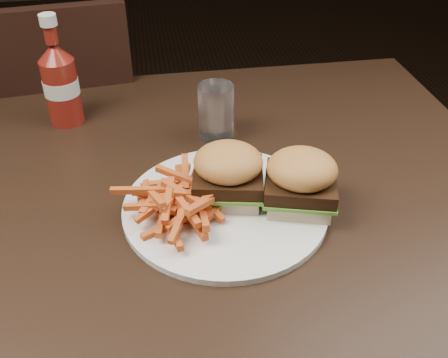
{
  "coord_description": "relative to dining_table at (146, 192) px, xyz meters",
  "views": [
    {
      "loc": [
        0.02,
        -0.68,
        1.25
      ],
      "look_at": [
        0.12,
        -0.08,
        0.8
      ],
      "focal_mm": 42.0,
      "sensor_mm": 36.0,
      "label": 1
    }
  ],
  "objects": [
    {
      "name": "dining_table",
      "position": [
        0.0,
        0.0,
        0.0
      ],
      "size": [
        1.2,
        0.8,
        0.04
      ],
      "primitive_type": "cube",
      "color": "black",
      "rests_on": "ground"
    },
    {
      "name": "chair_far",
      "position": [
        -0.25,
        0.56,
        -0.3
      ],
      "size": [
        0.51,
        0.51,
        0.04
      ],
      "primitive_type": "cube",
      "rotation": [
        0.0,
        0.0,
        3.26
      ],
      "color": "black",
      "rests_on": "ground"
    },
    {
      "name": "plate",
      "position": [
        0.12,
        -0.09,
        0.03
      ],
      "size": [
        0.3,
        0.3,
        0.01
      ],
      "primitive_type": "cylinder",
      "color": "white",
      "rests_on": "dining_table"
    },
    {
      "name": "sandwich_half_a",
      "position": [
        0.12,
        -0.07,
        0.04
      ],
      "size": [
        0.1,
        0.1,
        0.02
      ],
      "primitive_type": "cube",
      "rotation": [
        0.0,
        0.0,
        -0.19
      ],
      "color": "#C9B397",
      "rests_on": "plate"
    },
    {
      "name": "sandwich_half_b",
      "position": [
        0.22,
        -0.1,
        0.04
      ],
      "size": [
        0.11,
        0.11,
        0.02
      ],
      "primitive_type": "cube",
      "rotation": [
        0.0,
        0.0,
        -0.28
      ],
      "color": "beige",
      "rests_on": "plate"
    },
    {
      "name": "fries_pile",
      "position": [
        0.05,
        -0.09,
        0.05
      ],
      "size": [
        0.13,
        0.13,
        0.05
      ],
      "primitive_type": null,
      "rotation": [
        0.0,
        0.0,
        -0.04
      ],
      "color": "#BD441A",
      "rests_on": "plate"
    },
    {
      "name": "ketchup_bottle",
      "position": [
        -0.14,
        0.22,
        0.08
      ],
      "size": [
        0.07,
        0.07,
        0.13
      ],
      "primitive_type": "cylinder",
      "rotation": [
        0.0,
        0.0,
        -0.09
      ],
      "color": "maroon",
      "rests_on": "dining_table"
    },
    {
      "name": "tumbler",
      "position": [
        0.13,
        0.11,
        0.08
      ],
      "size": [
        0.07,
        0.07,
        0.1
      ],
      "primitive_type": "cylinder",
      "rotation": [
        0.0,
        0.0,
        -0.2
      ],
      "color": "white",
      "rests_on": "dining_table"
    }
  ]
}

